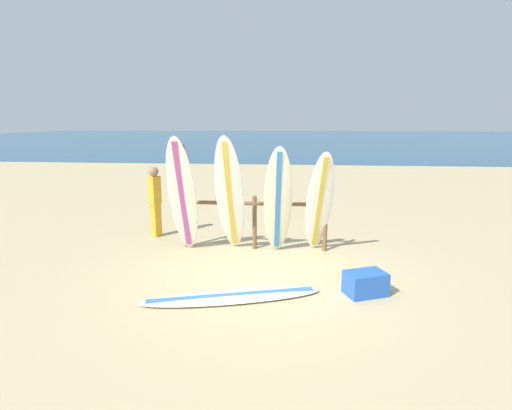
{
  "coord_description": "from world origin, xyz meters",
  "views": [
    {
      "loc": [
        0.46,
        -6.31,
        2.63
      ],
      "look_at": [
        -0.35,
        1.96,
        0.87
      ],
      "focal_mm": 28.07,
      "sensor_mm": 36.0,
      "label": 1
    }
  ],
  "objects_px": {
    "surfboard_leaning_left": "(230,196)",
    "surfboard_leaning_center_left": "(278,201)",
    "surfboard_rack": "(255,215)",
    "beachgoer_standing": "(155,199)",
    "surfboard_leaning_center": "(319,203)",
    "cooler_box": "(365,283)",
    "surfboard_lying_on_sand": "(232,296)",
    "surfboard_leaning_far_left": "(182,196)",
    "small_boat_offshore": "(176,145)"
  },
  "relations": [
    {
      "from": "surfboard_leaning_center",
      "to": "small_boat_offshore",
      "type": "relative_size",
      "value": 0.84
    },
    {
      "from": "surfboard_rack",
      "to": "surfboard_leaning_left",
      "type": "height_order",
      "value": "surfboard_leaning_left"
    },
    {
      "from": "surfboard_leaning_left",
      "to": "surfboard_lying_on_sand",
      "type": "height_order",
      "value": "surfboard_leaning_left"
    },
    {
      "from": "surfboard_rack",
      "to": "cooler_box",
      "type": "distance_m",
      "value": 2.88
    },
    {
      "from": "surfboard_leaning_far_left",
      "to": "small_boat_offshore",
      "type": "height_order",
      "value": "surfboard_leaning_far_left"
    },
    {
      "from": "surfboard_rack",
      "to": "surfboard_leaning_center",
      "type": "height_order",
      "value": "surfboard_leaning_center"
    },
    {
      "from": "surfboard_lying_on_sand",
      "to": "small_boat_offshore",
      "type": "relative_size",
      "value": 1.11
    },
    {
      "from": "surfboard_lying_on_sand",
      "to": "surfboard_leaning_far_left",
      "type": "bearing_deg",
      "value": 122.7
    },
    {
      "from": "surfboard_leaning_center",
      "to": "cooler_box",
      "type": "distance_m",
      "value": 2.11
    },
    {
      "from": "surfboard_leaning_left",
      "to": "cooler_box",
      "type": "height_order",
      "value": "surfboard_leaning_left"
    },
    {
      "from": "surfboard_rack",
      "to": "surfboard_leaning_far_left",
      "type": "xyz_separation_m",
      "value": [
        -1.38,
        -0.43,
        0.46
      ]
    },
    {
      "from": "surfboard_leaning_center_left",
      "to": "surfboard_lying_on_sand",
      "type": "xyz_separation_m",
      "value": [
        -0.59,
        -2.07,
        -1.06
      ]
    },
    {
      "from": "surfboard_leaning_far_left",
      "to": "surfboard_lying_on_sand",
      "type": "height_order",
      "value": "surfboard_leaning_far_left"
    },
    {
      "from": "surfboard_leaning_center",
      "to": "small_boat_offshore",
      "type": "xyz_separation_m",
      "value": [
        -12.22,
        31.0,
        -0.79
      ]
    },
    {
      "from": "surfboard_lying_on_sand",
      "to": "cooler_box",
      "type": "relative_size",
      "value": 4.62
    },
    {
      "from": "small_boat_offshore",
      "to": "surfboard_leaning_center",
      "type": "bearing_deg",
      "value": -68.49
    },
    {
      "from": "small_boat_offshore",
      "to": "surfboard_leaning_center_left",
      "type": "bearing_deg",
      "value": -69.85
    },
    {
      "from": "surfboard_leaning_center_left",
      "to": "small_boat_offshore",
      "type": "bearing_deg",
      "value": 110.15
    },
    {
      "from": "surfboard_leaning_left",
      "to": "cooler_box",
      "type": "distance_m",
      "value": 3.04
    },
    {
      "from": "surfboard_leaning_center_left",
      "to": "surfboard_rack",
      "type": "bearing_deg",
      "value": 143.55
    },
    {
      "from": "small_boat_offshore",
      "to": "cooler_box",
      "type": "xyz_separation_m",
      "value": [
        12.84,
        -32.83,
        -0.08
      ]
    },
    {
      "from": "surfboard_rack",
      "to": "surfboard_lying_on_sand",
      "type": "bearing_deg",
      "value": -92.3
    },
    {
      "from": "surfboard_leaning_left",
      "to": "surfboard_leaning_center_left",
      "type": "relative_size",
      "value": 1.09
    },
    {
      "from": "surfboard_leaning_left",
      "to": "small_boat_offshore",
      "type": "height_order",
      "value": "surfboard_leaning_left"
    },
    {
      "from": "surfboard_leaning_far_left",
      "to": "cooler_box",
      "type": "bearing_deg",
      "value": -26.55
    },
    {
      "from": "surfboard_lying_on_sand",
      "to": "cooler_box",
      "type": "distance_m",
      "value": 2.05
    },
    {
      "from": "surfboard_leaning_center_left",
      "to": "surfboard_leaning_center",
      "type": "distance_m",
      "value": 0.81
    },
    {
      "from": "surfboard_leaning_far_left",
      "to": "surfboard_leaning_left",
      "type": "relative_size",
      "value": 0.99
    },
    {
      "from": "beachgoer_standing",
      "to": "cooler_box",
      "type": "relative_size",
      "value": 2.69
    },
    {
      "from": "surfboard_leaning_far_left",
      "to": "surfboard_leaning_left",
      "type": "bearing_deg",
      "value": -0.87
    },
    {
      "from": "surfboard_lying_on_sand",
      "to": "cooler_box",
      "type": "xyz_separation_m",
      "value": [
        2.02,
        0.35,
        0.14
      ]
    },
    {
      "from": "surfboard_leaning_center",
      "to": "surfboard_lying_on_sand",
      "type": "relative_size",
      "value": 0.76
    },
    {
      "from": "surfboard_leaning_left",
      "to": "beachgoer_standing",
      "type": "relative_size",
      "value": 1.48
    },
    {
      "from": "surfboard_leaning_left",
      "to": "surfboard_rack",
      "type": "bearing_deg",
      "value": 45.6
    },
    {
      "from": "beachgoer_standing",
      "to": "small_boat_offshore",
      "type": "distance_m",
      "value": 31.26
    },
    {
      "from": "cooler_box",
      "to": "small_boat_offshore",
      "type": "bearing_deg",
      "value": 88.95
    },
    {
      "from": "cooler_box",
      "to": "surfboard_leaning_center_left",
      "type": "bearing_deg",
      "value": 107.32
    },
    {
      "from": "surfboard_rack",
      "to": "small_boat_offshore",
      "type": "bearing_deg",
      "value": 109.56
    },
    {
      "from": "beachgoer_standing",
      "to": "surfboard_rack",
      "type": "bearing_deg",
      "value": -16.37
    },
    {
      "from": "surfboard_leaning_left",
      "to": "small_boat_offshore",
      "type": "bearing_deg",
      "value": 108.58
    },
    {
      "from": "surfboard_leaning_far_left",
      "to": "surfboard_leaning_center_left",
      "type": "bearing_deg",
      "value": 2.05
    },
    {
      "from": "surfboard_rack",
      "to": "surfboard_leaning_center",
      "type": "bearing_deg",
      "value": -11.28
    },
    {
      "from": "surfboard_leaning_center_left",
      "to": "beachgoer_standing",
      "type": "bearing_deg",
      "value": 159.65
    },
    {
      "from": "surfboard_rack",
      "to": "surfboard_lying_on_sand",
      "type": "height_order",
      "value": "surfboard_rack"
    },
    {
      "from": "surfboard_leaning_left",
      "to": "surfboard_leaning_far_left",
      "type": "bearing_deg",
      "value": 179.13
    },
    {
      "from": "surfboard_rack",
      "to": "beachgoer_standing",
      "type": "distance_m",
      "value": 2.45
    },
    {
      "from": "surfboard_rack",
      "to": "surfboard_leaning_center_left",
      "type": "bearing_deg",
      "value": -36.45
    },
    {
      "from": "surfboard_rack",
      "to": "cooler_box",
      "type": "xyz_separation_m",
      "value": [
        1.92,
        -2.08,
        -0.55
      ]
    },
    {
      "from": "surfboard_leaning_left",
      "to": "surfboard_leaning_center_left",
      "type": "distance_m",
      "value": 0.94
    },
    {
      "from": "surfboard_leaning_far_left",
      "to": "beachgoer_standing",
      "type": "height_order",
      "value": "surfboard_leaning_far_left"
    }
  ]
}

